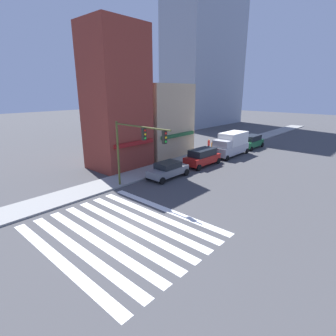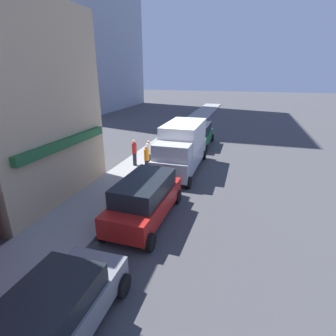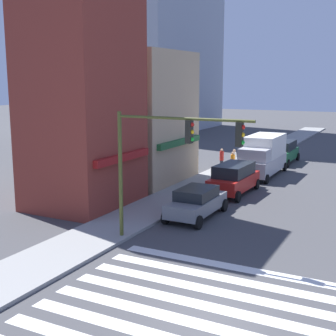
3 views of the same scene
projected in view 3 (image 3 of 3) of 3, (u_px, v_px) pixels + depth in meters
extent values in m
plane|color=#424244|center=(211.00, 317.00, 14.38)|extent=(200.00, 200.00, 0.00)
cube|color=gray|center=(27.00, 270.00, 17.74)|extent=(120.00, 3.00, 0.15)
cube|color=silver|center=(204.00, 325.00, 13.88)|extent=(0.60, 10.80, 0.01)
cube|color=silver|center=(218.00, 309.00, 14.88)|extent=(0.60, 10.80, 0.01)
cube|color=silver|center=(230.00, 294.00, 15.88)|extent=(0.60, 10.80, 0.01)
cube|color=silver|center=(241.00, 282.00, 16.88)|extent=(0.60, 10.80, 0.01)
cube|color=silver|center=(250.00, 270.00, 17.88)|extent=(0.60, 10.80, 0.01)
cube|color=maroon|center=(81.00, 75.00, 25.97)|extent=(6.03, 5.00, 14.85)
cube|color=maroon|center=(123.00, 157.00, 25.60)|extent=(5.13, 0.30, 0.40)
cube|color=tan|center=(146.00, 118.00, 32.75)|extent=(7.14, 5.00, 9.12)
cube|color=#1E592D|center=(180.00, 142.00, 31.85)|extent=(6.07, 0.30, 0.40)
cylinder|color=#474C1E|center=(121.00, 176.00, 20.99)|extent=(0.18, 0.18, 5.82)
cylinder|color=#474C1E|center=(182.00, 119.00, 19.11)|extent=(0.12, 6.13, 0.12)
cube|color=black|center=(189.00, 132.00, 19.07)|extent=(0.32, 0.24, 0.95)
sphere|color=red|center=(192.00, 125.00, 18.96)|extent=(0.18, 0.18, 0.18)
sphere|color=#EAAD14|center=(192.00, 132.00, 19.01)|extent=(0.18, 0.18, 0.18)
sphere|color=green|center=(192.00, 139.00, 19.07)|extent=(0.18, 0.18, 0.18)
cube|color=black|center=(240.00, 134.00, 18.11)|extent=(0.32, 0.24, 0.95)
sphere|color=red|center=(243.00, 127.00, 17.99)|extent=(0.18, 0.18, 0.18)
sphere|color=#EAAD14|center=(243.00, 135.00, 18.05)|extent=(0.18, 0.18, 0.18)
sphere|color=green|center=(242.00, 142.00, 18.10)|extent=(0.18, 0.18, 0.18)
cube|color=slate|center=(196.00, 205.00, 24.70)|extent=(4.40, 1.81, 0.70)
cube|color=black|center=(197.00, 193.00, 24.58)|extent=(2.42, 1.66, 0.55)
cylinder|color=black|center=(166.00, 217.00, 23.60)|extent=(0.68, 0.22, 0.68)
cylinder|color=black|center=(198.00, 222.00, 22.79)|extent=(0.68, 0.22, 0.68)
cylinder|color=black|center=(195.00, 201.00, 26.73)|extent=(0.68, 0.22, 0.68)
cylinder|color=black|center=(224.00, 205.00, 25.92)|extent=(0.68, 0.22, 0.68)
cube|color=#B21E19|center=(234.00, 182.00, 29.82)|extent=(4.75, 2.03, 0.85)
cube|color=black|center=(234.00, 170.00, 29.68)|extent=(3.34, 1.84, 0.75)
cylinder|color=black|center=(208.00, 193.00, 28.63)|extent=(0.68, 0.22, 0.68)
cylinder|color=black|center=(238.00, 197.00, 27.78)|extent=(0.68, 0.22, 0.68)
cylinder|color=black|center=(230.00, 181.00, 32.03)|extent=(0.68, 0.22, 0.68)
cylinder|color=black|center=(257.00, 184.00, 31.17)|extent=(0.68, 0.22, 0.68)
cube|color=#B7B7BC|center=(262.00, 164.00, 35.45)|extent=(6.20, 2.20, 1.10)
cube|color=silver|center=(265.00, 146.00, 35.74)|extent=(4.34, 2.20, 1.60)
cube|color=#B7B7BC|center=(255.00, 155.00, 33.53)|extent=(1.74, 2.09, 0.90)
cylinder|color=black|center=(236.00, 176.00, 33.69)|extent=(0.68, 0.22, 0.68)
cylinder|color=black|center=(266.00, 179.00, 32.70)|extent=(0.68, 0.22, 0.68)
cylinder|color=black|center=(258.00, 165.00, 38.40)|extent=(0.68, 0.22, 0.68)
cylinder|color=black|center=(285.00, 167.00, 37.41)|extent=(0.68, 0.22, 0.68)
cube|color=#1E6638|center=(282.00, 154.00, 40.99)|extent=(4.71, 1.94, 0.85)
cube|color=black|center=(283.00, 145.00, 40.84)|extent=(3.30, 1.77, 0.75)
cylinder|color=black|center=(265.00, 162.00, 39.79)|extent=(0.68, 0.22, 0.68)
cylinder|color=black|center=(288.00, 163.00, 38.94)|extent=(0.68, 0.22, 0.68)
cylinder|color=black|center=(277.00, 155.00, 43.19)|extent=(0.68, 0.22, 0.68)
cylinder|color=black|center=(298.00, 157.00, 42.33)|extent=(0.68, 0.22, 0.68)
cylinder|color=#23232D|center=(232.00, 169.00, 35.01)|extent=(0.26, 0.26, 0.85)
cylinder|color=orange|center=(233.00, 159.00, 34.86)|extent=(0.32, 0.32, 0.70)
sphere|color=tan|center=(233.00, 153.00, 34.78)|extent=(0.22, 0.22, 0.22)
cylinder|color=#23232D|center=(234.00, 166.00, 36.26)|extent=(0.26, 0.26, 0.85)
cylinder|color=silver|center=(234.00, 157.00, 36.12)|extent=(0.32, 0.32, 0.70)
sphere|color=tan|center=(234.00, 151.00, 36.03)|extent=(0.22, 0.22, 0.22)
cylinder|color=#23232D|center=(221.00, 166.00, 36.58)|extent=(0.26, 0.26, 0.85)
cylinder|color=red|center=(222.00, 156.00, 36.44)|extent=(0.32, 0.32, 0.70)
sphere|color=tan|center=(222.00, 150.00, 36.35)|extent=(0.22, 0.22, 0.22)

